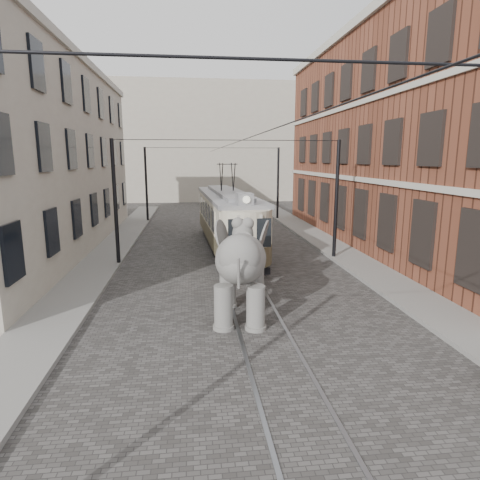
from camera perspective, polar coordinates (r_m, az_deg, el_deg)
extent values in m
plane|color=#484442|center=(14.86, 1.51, -8.76)|extent=(120.00, 120.00, 0.00)
cube|color=slate|center=(16.75, 22.44, -7.03)|extent=(2.00, 60.00, 0.15)
cube|color=slate|center=(15.35, -23.57, -8.77)|extent=(2.00, 60.00, 0.15)
cube|color=brown|center=(26.29, 23.49, 12.34)|extent=(8.00, 26.00, 12.00)
cube|color=gray|center=(25.44, -27.88, 9.78)|extent=(7.00, 24.00, 10.00)
cube|color=gray|center=(53.88, -4.78, 13.25)|extent=(28.00, 10.00, 14.00)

